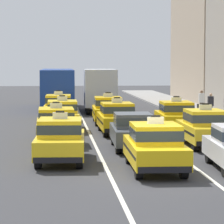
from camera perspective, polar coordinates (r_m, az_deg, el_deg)
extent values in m
plane|color=#353538|center=(20.26, 4.51, -6.16)|extent=(160.00, 160.00, 0.00)
cube|color=silver|center=(39.83, -2.65, -0.83)|extent=(0.14, 80.00, 0.01)
cube|color=silver|center=(40.10, 1.92, -0.80)|extent=(0.14, 80.00, 0.01)
cylinder|color=black|center=(25.12, -6.34, -3.33)|extent=(0.27, 0.65, 0.64)
cylinder|color=black|center=(25.07, -2.96, -3.33)|extent=(0.27, 0.65, 0.64)
cylinder|color=black|center=(22.10, -6.86, -4.43)|extent=(0.27, 0.65, 0.64)
cylinder|color=black|center=(22.04, -3.02, -4.43)|extent=(0.27, 0.65, 0.64)
cube|color=yellow|center=(23.52, -4.79, -3.00)|extent=(2.01, 4.58, 0.70)
cube|color=black|center=(23.51, -4.80, -2.88)|extent=(2.02, 4.22, 0.10)
cube|color=yellow|center=(23.29, -4.82, -1.42)|extent=(1.70, 2.17, 0.64)
cube|color=#2D3842|center=(23.29, -4.82, -1.42)|extent=(1.72, 2.20, 0.35)
cube|color=white|center=(23.25, -4.83, -0.34)|extent=(0.57, 0.15, 0.24)
cube|color=black|center=(23.24, -4.83, 0.03)|extent=(0.32, 0.13, 0.06)
cube|color=black|center=(25.74, -4.60, -2.90)|extent=(1.71, 0.22, 0.20)
cube|color=black|center=(21.37, -5.03, -4.45)|extent=(1.71, 0.22, 0.20)
cylinder|color=black|center=(30.52, -6.62, -1.93)|extent=(0.25, 0.64, 0.64)
cylinder|color=black|center=(30.54, -3.84, -1.91)|extent=(0.25, 0.64, 0.64)
cylinder|color=black|center=(27.48, -6.67, -2.65)|extent=(0.25, 0.64, 0.64)
cylinder|color=black|center=(27.50, -3.59, -2.63)|extent=(0.25, 0.64, 0.64)
cube|color=yellow|center=(28.96, -5.19, -1.57)|extent=(1.87, 4.53, 0.70)
cube|color=black|center=(28.95, -5.19, -1.48)|extent=(1.88, 4.17, 0.10)
cube|color=yellow|center=(28.75, -5.19, -0.28)|extent=(1.63, 2.12, 0.64)
cube|color=#2D3842|center=(28.75, -5.19, -0.28)|extent=(1.65, 2.14, 0.35)
cube|color=white|center=(28.71, -5.20, 0.60)|extent=(0.56, 0.13, 0.24)
cube|color=black|center=(28.70, -5.20, 0.90)|extent=(0.32, 0.11, 0.06)
cube|color=black|center=(31.18, -5.25, -1.59)|extent=(1.71, 0.17, 0.20)
cube|color=black|center=(26.79, -5.10, -2.61)|extent=(1.71, 0.17, 0.20)
cylinder|color=black|center=(36.11, -5.81, -0.91)|extent=(0.24, 0.64, 0.64)
cylinder|color=black|center=(36.13, -3.47, -0.89)|extent=(0.24, 0.64, 0.64)
cylinder|color=black|center=(33.07, -5.86, -1.42)|extent=(0.24, 0.64, 0.64)
cylinder|color=black|center=(33.08, -3.31, -1.40)|extent=(0.24, 0.64, 0.64)
cube|color=yellow|center=(34.56, -4.62, -0.57)|extent=(1.80, 4.50, 0.70)
cube|color=black|center=(34.55, -4.62, -0.49)|extent=(1.82, 4.14, 0.10)
cube|color=yellow|center=(34.35, -4.62, 0.52)|extent=(1.60, 2.10, 0.64)
cube|color=#2D3842|center=(34.35, -4.62, 0.52)|extent=(1.62, 2.12, 0.35)
cube|color=white|center=(34.32, -4.63, 1.26)|extent=(0.56, 0.12, 0.24)
cube|color=black|center=(34.31, -4.63, 1.51)|extent=(0.32, 0.11, 0.06)
cube|color=black|center=(36.78, -4.65, -0.65)|extent=(1.71, 0.14, 0.20)
cube|color=black|center=(32.38, -4.57, -1.36)|extent=(1.71, 0.14, 0.20)
cylinder|color=black|center=(42.25, -5.89, -0.11)|extent=(0.27, 0.65, 0.64)
cylinder|color=black|center=(42.20, -3.89, -0.10)|extent=(0.27, 0.65, 0.64)
cylinder|color=black|center=(39.20, -6.12, -0.48)|extent=(0.27, 0.65, 0.64)
cylinder|color=black|center=(39.15, -3.96, -0.47)|extent=(0.27, 0.65, 0.64)
cube|color=yellow|center=(40.67, -4.96, 0.21)|extent=(1.98, 4.57, 0.70)
cube|color=black|center=(40.66, -4.97, 0.28)|extent=(1.98, 4.21, 0.10)
cube|color=yellow|center=(40.47, -4.98, 1.14)|extent=(1.68, 2.16, 0.64)
cube|color=#2D3842|center=(40.47, -4.98, 1.14)|extent=(1.70, 2.18, 0.35)
cube|color=white|center=(40.45, -4.98, 1.76)|extent=(0.56, 0.14, 0.24)
cube|color=black|center=(40.44, -4.98, 1.97)|extent=(0.32, 0.12, 0.06)
cube|color=black|center=(42.89, -4.86, 0.10)|extent=(1.71, 0.21, 0.20)
cube|color=black|center=(38.49, -5.07, -0.42)|extent=(1.71, 0.21, 0.20)
cylinder|color=black|center=(53.45, -6.11, 0.87)|extent=(0.24, 0.64, 0.64)
cylinder|color=black|center=(53.44, -3.97, 0.89)|extent=(0.24, 0.64, 0.64)
cylinder|color=black|center=(46.74, -6.29, 0.34)|extent=(0.24, 0.64, 0.64)
cylinder|color=black|center=(46.74, -3.84, 0.35)|extent=(0.24, 0.64, 0.64)
cube|color=navy|center=(50.00, -5.06, 2.29)|extent=(2.58, 11.22, 2.90)
cube|color=#2D3842|center=(49.99, -5.07, 2.58)|extent=(2.60, 10.77, 0.84)
cube|color=black|center=(55.52, -5.05, 3.76)|extent=(2.13, 0.10, 0.36)
cylinder|color=black|center=(60.12, -5.85, 1.29)|extent=(0.24, 0.64, 0.64)
cylinder|color=black|center=(60.12, -4.44, 1.30)|extent=(0.24, 0.64, 0.64)
cylinder|color=black|center=(57.07, -5.90, 1.11)|extent=(0.24, 0.64, 0.64)
cylinder|color=black|center=(57.06, -4.42, 1.12)|extent=(0.24, 0.64, 0.64)
cube|color=yellow|center=(58.57, -5.15, 1.55)|extent=(1.83, 4.51, 0.70)
cube|color=black|center=(58.57, -5.15, 1.60)|extent=(1.85, 4.15, 0.10)
cube|color=yellow|center=(58.39, -5.16, 2.20)|extent=(1.61, 2.11, 0.64)
cube|color=#2D3842|center=(58.39, -5.16, 2.20)|extent=(1.64, 2.13, 0.35)
cube|color=white|center=(58.37, -5.16, 2.63)|extent=(0.56, 0.12, 0.24)
cube|color=black|center=(58.37, -5.16, 2.78)|extent=(0.32, 0.11, 0.06)
cube|color=black|center=(60.79, -5.14, 1.42)|extent=(1.71, 0.15, 0.20)
cube|color=black|center=(56.38, -5.16, 1.18)|extent=(1.71, 0.15, 0.20)
cylinder|color=black|center=(23.07, 1.60, -4.02)|extent=(0.25, 0.64, 0.64)
cylinder|color=black|center=(23.27, 5.23, -3.96)|extent=(0.25, 0.64, 0.64)
cylinder|color=black|center=(20.07, 2.50, -5.32)|extent=(0.25, 0.64, 0.64)
cylinder|color=black|center=(20.29, 6.66, -5.24)|extent=(0.25, 0.64, 0.64)
cube|color=yellow|center=(21.61, 3.97, -3.68)|extent=(1.88, 4.53, 0.70)
cube|color=black|center=(21.60, 3.97, -3.55)|extent=(1.89, 4.17, 0.10)
cube|color=yellow|center=(21.37, 4.04, -1.96)|extent=(1.64, 2.13, 0.64)
cube|color=#2D3842|center=(21.37, 4.04, -1.96)|extent=(1.66, 2.15, 0.35)
cube|color=white|center=(21.33, 4.05, -0.78)|extent=(0.56, 0.13, 0.24)
cube|color=black|center=(21.31, 4.05, -0.38)|extent=(0.32, 0.12, 0.06)
cube|color=black|center=(23.81, 3.21, -3.51)|extent=(1.71, 0.17, 0.20)
cube|color=black|center=(19.49, 4.90, -5.33)|extent=(1.71, 0.17, 0.20)
cylinder|color=black|center=(28.29, 0.18, -2.41)|extent=(0.26, 0.65, 0.64)
cylinder|color=black|center=(28.42, 3.09, -2.39)|extent=(0.26, 0.65, 0.64)
cylinder|color=black|center=(25.48, 0.61, -3.19)|extent=(0.26, 0.65, 0.64)
cylinder|color=black|center=(25.63, 3.84, -3.16)|extent=(0.26, 0.65, 0.64)
cube|color=#4C5156|center=(26.91, 1.92, -2.07)|extent=(1.88, 4.35, 0.66)
cube|color=#4C5156|center=(26.74, 1.95, -0.76)|extent=(1.61, 1.94, 0.60)
cube|color=#2D3842|center=(26.74, 1.95, -0.76)|extent=(1.63, 1.96, 0.33)
cylinder|color=black|center=(34.13, -1.08, -1.21)|extent=(0.25, 0.64, 0.64)
cylinder|color=black|center=(34.28, 1.38, -1.18)|extent=(0.25, 0.64, 0.64)
cylinder|color=black|center=(31.10, -0.61, -1.78)|extent=(0.25, 0.64, 0.64)
cylinder|color=black|center=(31.27, 2.09, -1.75)|extent=(0.25, 0.64, 0.64)
cube|color=yellow|center=(32.65, 0.44, -0.86)|extent=(1.85, 4.52, 0.70)
cube|color=black|center=(32.65, 0.44, -0.77)|extent=(1.86, 4.16, 0.10)
cube|color=yellow|center=(32.44, 0.47, 0.30)|extent=(1.62, 2.12, 0.64)
cube|color=#2D3842|center=(32.44, 0.47, 0.30)|extent=(1.64, 2.14, 0.35)
cube|color=white|center=(32.41, 0.47, 1.07)|extent=(0.56, 0.13, 0.24)
cube|color=black|center=(32.41, 0.47, 1.34)|extent=(0.32, 0.11, 0.06)
cube|color=black|center=(34.86, 0.04, -0.92)|extent=(1.71, 0.16, 0.20)
cube|color=black|center=(30.49, 0.89, -1.72)|extent=(1.71, 0.16, 0.20)
cylinder|color=black|center=(39.61, -1.58, -0.40)|extent=(0.26, 0.65, 0.64)
cylinder|color=black|center=(39.70, 0.55, -0.39)|extent=(0.26, 0.65, 0.64)
cylinder|color=black|center=(36.57, -1.39, -0.82)|extent=(0.26, 0.65, 0.64)
cylinder|color=black|center=(36.66, 0.92, -0.81)|extent=(0.26, 0.65, 0.64)
cube|color=yellow|center=(38.10, -0.38, -0.07)|extent=(1.91, 4.54, 0.70)
cube|color=black|center=(38.09, -0.38, 0.00)|extent=(1.92, 4.18, 0.10)
cube|color=yellow|center=(37.90, -0.37, 0.92)|extent=(1.65, 2.14, 0.64)
cube|color=#2D3842|center=(37.90, -0.37, 0.92)|extent=(1.67, 2.16, 0.35)
cube|color=white|center=(37.87, -0.37, 1.58)|extent=(0.56, 0.13, 0.24)
cube|color=black|center=(37.87, -0.37, 1.81)|extent=(0.32, 0.12, 0.06)
cube|color=black|center=(40.32, -0.57, -0.17)|extent=(1.71, 0.18, 0.20)
cube|color=black|center=(35.92, -0.17, -0.76)|extent=(1.71, 0.18, 0.20)
cylinder|color=black|center=(48.23, -2.36, 0.49)|extent=(0.26, 0.65, 0.64)
cylinder|color=black|center=(48.31, -0.11, 0.50)|extent=(0.26, 0.65, 0.64)
cylinder|color=black|center=(44.34, -2.26, 0.13)|extent=(0.26, 0.65, 0.64)
cylinder|color=black|center=(44.43, 0.20, 0.14)|extent=(0.26, 0.65, 0.64)
cube|color=black|center=(49.17, -1.28, 1.80)|extent=(2.16, 2.26, 2.10)
cube|color=#2D3842|center=(50.23, -1.33, 2.20)|extent=(1.93, 0.12, 0.76)
cube|color=#B2B7C1|center=(45.90, -1.12, 2.29)|extent=(2.45, 5.27, 2.70)
cylinder|color=black|center=(23.48, 9.00, -3.92)|extent=(0.27, 0.65, 0.64)
cylinder|color=black|center=(29.44, 6.45, -2.17)|extent=(0.25, 0.64, 0.64)
cylinder|color=black|center=(29.76, 9.24, -2.13)|extent=(0.25, 0.64, 0.64)
cylinder|color=black|center=(26.47, 7.72, -2.94)|extent=(0.25, 0.64, 0.64)
cube|color=yellow|center=(28.07, 8.53, -1.80)|extent=(1.85, 4.52, 0.70)
cube|color=black|center=(28.07, 8.53, -1.70)|extent=(1.87, 4.16, 0.10)
cube|color=yellow|center=(27.86, 8.62, -0.47)|extent=(1.62, 2.12, 0.64)
cube|color=#2D3842|center=(27.86, 8.62, -0.47)|extent=(1.64, 2.14, 0.35)
cube|color=white|center=(27.82, 8.63, 0.44)|extent=(0.56, 0.13, 0.24)
cube|color=black|center=(27.81, 8.63, 0.74)|extent=(0.32, 0.11, 0.06)
cube|color=black|center=(30.24, 7.58, -1.81)|extent=(1.71, 0.16, 0.20)
cube|color=black|center=(25.97, 9.63, -2.89)|extent=(1.71, 0.16, 0.20)
cylinder|color=black|center=(35.25, 4.33, -1.04)|extent=(0.26, 0.65, 0.64)
cylinder|color=black|center=(35.47, 6.70, -1.02)|extent=(0.26, 0.65, 0.64)
cylinder|color=black|center=(32.23, 5.05, -1.57)|extent=(0.26, 0.65, 0.64)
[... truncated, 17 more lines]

